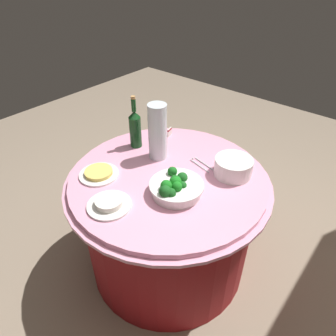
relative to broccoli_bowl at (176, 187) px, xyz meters
The scene contains 10 objects.
ground_plane 0.80m from the broccoli_bowl, 125.91° to the right, with size 6.00×6.00×0.00m, color gray.
buffet_table 0.44m from the broccoli_bowl, 125.91° to the right, with size 1.16×1.16×0.74m.
broccoli_bowl is the anchor object (origin of this frame).
plate_stack 0.36m from the broccoli_bowl, 157.63° to the left, with size 0.21×0.21×0.10m.
wine_bottle 0.54m from the broccoli_bowl, 112.70° to the right, with size 0.07×0.07×0.34m.
decorative_fruit_vase 0.38m from the broccoli_bowl, 123.89° to the right, with size 0.11×0.11×0.34m.
serving_tongs 0.30m from the broccoli_bowl, behind, with size 0.08×0.17×0.01m.
food_plate_rice 0.34m from the broccoli_bowl, 33.93° to the right, with size 0.22×0.22×0.04m.
food_plate_noodles 0.45m from the broccoli_bowl, 70.19° to the right, with size 0.22×0.22×0.03m.
label_placard_front 0.60m from the broccoli_bowl, 137.19° to the right, with size 0.05×0.02×0.05m.
Camera 1 is at (1.04, 0.88, 1.78)m, focal length 32.71 mm.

